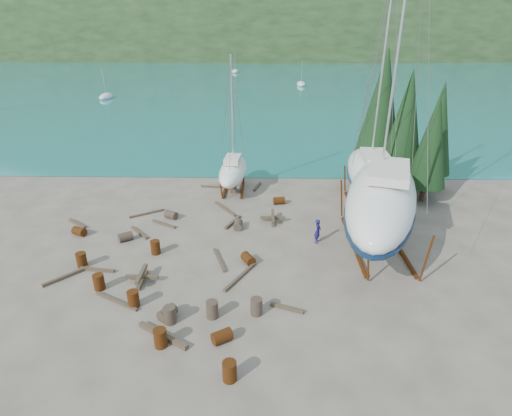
{
  "coord_description": "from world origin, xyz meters",
  "views": [
    {
      "loc": [
        1.27,
        -19.91,
        12.77
      ],
      "look_at": [
        0.78,
        3.0,
        2.39
      ],
      "focal_mm": 28.0,
      "sensor_mm": 36.0,
      "label": 1
    }
  ],
  "objects_px": {
    "large_sailboat_near": "(382,196)",
    "worker": "(318,231)",
    "small_sailboat_shore": "(233,171)",
    "large_sailboat_far": "(371,174)"
  },
  "relations": [
    {
      "from": "large_sailboat_near",
      "to": "small_sailboat_shore",
      "type": "relative_size",
      "value": 1.97
    },
    {
      "from": "large_sailboat_near",
      "to": "large_sailboat_far",
      "type": "xyz_separation_m",
      "value": [
        0.83,
        5.71,
        -0.64
      ]
    },
    {
      "from": "large_sailboat_near",
      "to": "worker",
      "type": "distance_m",
      "value": 4.53
    },
    {
      "from": "large_sailboat_near",
      "to": "worker",
      "type": "xyz_separation_m",
      "value": [
        -3.65,
        0.39,
        -2.66
      ]
    },
    {
      "from": "worker",
      "to": "small_sailboat_shore",
      "type": "bearing_deg",
      "value": 55.07
    },
    {
      "from": "worker",
      "to": "large_sailboat_far",
      "type": "bearing_deg",
      "value": -19.47
    },
    {
      "from": "large_sailboat_far",
      "to": "worker",
      "type": "distance_m",
      "value": 7.24
    },
    {
      "from": "large_sailboat_near",
      "to": "worker",
      "type": "height_order",
      "value": "large_sailboat_near"
    },
    {
      "from": "small_sailboat_shore",
      "to": "worker",
      "type": "distance_m",
      "value": 10.85
    },
    {
      "from": "small_sailboat_shore",
      "to": "worker",
      "type": "xyz_separation_m",
      "value": [
        6.11,
        -8.91,
        -0.99
      ]
    }
  ]
}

